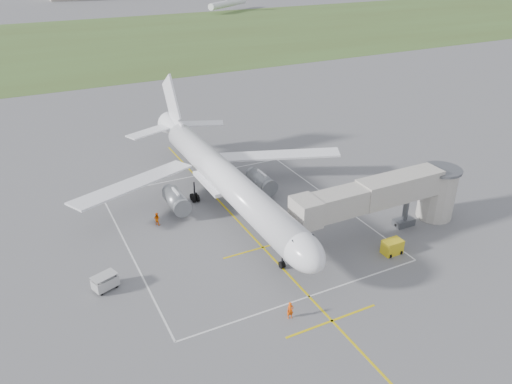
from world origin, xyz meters
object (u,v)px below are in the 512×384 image
airliner (224,178)px  ramp_worker_wing (157,219)px  gpu_unit (392,247)px  baggage_cart (105,282)px  jet_bridge (394,195)px  ramp_worker_nose (290,310)px

airliner → ramp_worker_wing: size_ratio=27.84×
gpu_unit → ramp_worker_wing: (-21.90, 18.26, 0.01)m
baggage_cart → ramp_worker_wing: size_ratio=1.67×
gpu_unit → baggage_cart: 31.44m
jet_bridge → gpu_unit: jet_bridge is taller
jet_bridge → gpu_unit: (-3.19, -4.18, -3.92)m
gpu_unit → ramp_worker_wing: 28.52m
gpu_unit → baggage_cart: (-30.39, 8.08, 0.05)m
airliner → gpu_unit: (12.53, -18.43, -3.57)m
gpu_unit → ramp_worker_wing: bearing=139.9°
gpu_unit → jet_bridge: bearing=52.4°
ramp_worker_wing → gpu_unit: bearing=-171.6°
airliner → baggage_cart: airliner is taller
airliner → baggage_cart: 20.94m
ramp_worker_nose → baggage_cart: bearing=151.1°
jet_bridge → gpu_unit: size_ratio=10.45×
airliner → jet_bridge: 21.22m
ramp_worker_nose → ramp_worker_wing: 23.25m
gpu_unit → baggage_cart: bearing=164.8°
gpu_unit → ramp_worker_nose: size_ratio=1.26×
jet_bridge → baggage_cart: size_ratio=8.36×
gpu_unit → baggage_cart: baggage_cart is taller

